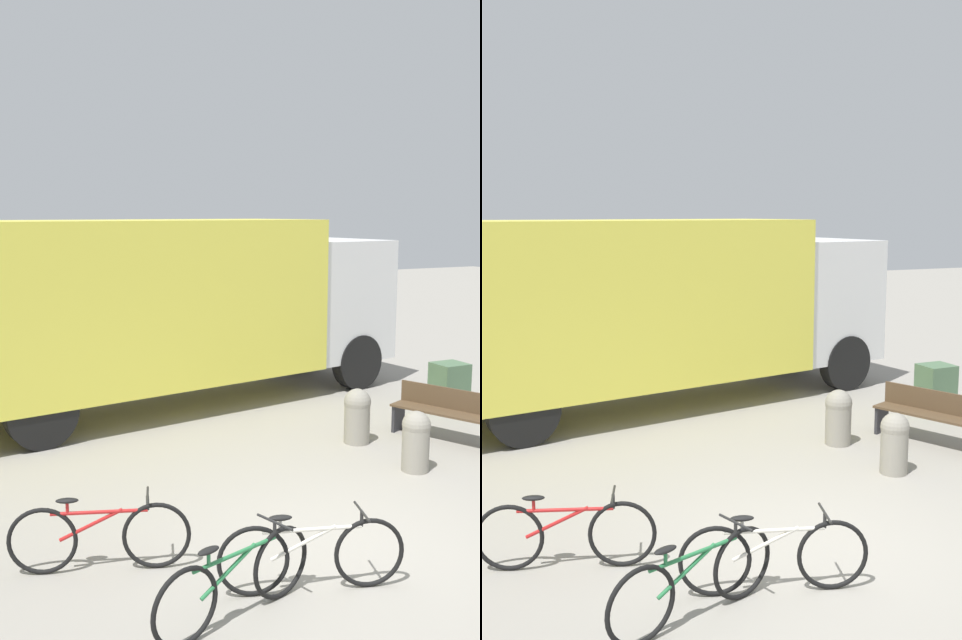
% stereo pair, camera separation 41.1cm
% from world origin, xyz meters
% --- Properties ---
extents(ground_plane, '(60.00, 60.00, 0.00)m').
position_xyz_m(ground_plane, '(0.00, 0.00, 0.00)').
color(ground_plane, gray).
extents(delivery_truck, '(9.32, 3.71, 3.36)m').
position_xyz_m(delivery_truck, '(0.23, 6.05, 1.88)').
color(delivery_truck, '#EAE04C').
rests_on(delivery_truck, ground).
extents(park_bench, '(1.11, 1.91, 0.80)m').
position_xyz_m(park_bench, '(3.43, 2.24, 0.46)').
color(park_bench, brown).
rests_on(park_bench, ground).
extents(bicycle_near, '(1.70, 0.67, 0.76)m').
position_xyz_m(bicycle_near, '(-2.49, 0.59, 0.36)').
color(bicycle_near, black).
rests_on(bicycle_near, ground).
extents(bicycle_middle, '(1.71, 0.63, 0.76)m').
position_xyz_m(bicycle_middle, '(-1.65, -0.75, 0.36)').
color(bicycle_middle, black).
rests_on(bicycle_middle, ground).
extents(bicycle_far, '(1.71, 0.63, 0.76)m').
position_xyz_m(bicycle_far, '(-0.82, -0.62, 0.36)').
color(bicycle_far, black).
rests_on(bicycle_far, ground).
extents(bollard_near_bench, '(0.39, 0.39, 0.83)m').
position_xyz_m(bollard_near_bench, '(2.09, 1.48, 0.45)').
color(bollard_near_bench, gray).
rests_on(bollard_near_bench, ground).
extents(bollard_far_bench, '(0.41, 0.41, 0.84)m').
position_xyz_m(bollard_far_bench, '(2.06, 2.82, 0.45)').
color(bollard_far_bench, gray).
rests_on(bollard_far_bench, ground).
extents(utility_box, '(0.55, 0.50, 0.88)m').
position_xyz_m(utility_box, '(4.49, 3.54, 0.44)').
color(utility_box, '#4C6B4C').
rests_on(utility_box, ground).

